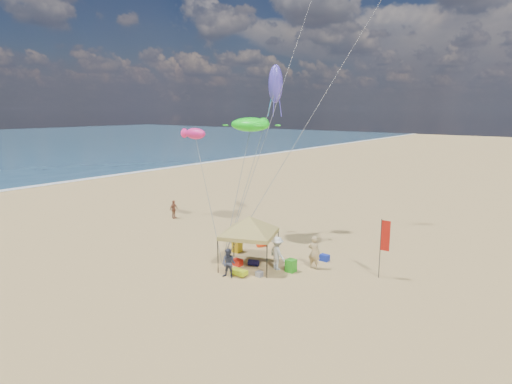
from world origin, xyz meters
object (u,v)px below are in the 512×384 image
chair_green (291,266)px  beach_cart (239,272)px  cooler_red (238,262)px  person_far_a (174,209)px  person_near_c (277,253)px  person_near_b (229,263)px  chair_yellow (237,247)px  cooler_blue (324,258)px  canopy_tent (249,218)px  person_near_a (314,252)px  feather_flag (384,239)px

chair_green → beach_cart: (-1.89, -2.21, -0.15)m
cooler_red → person_far_a: person_far_a is taller
person_near_c → person_far_a: person_near_c is taller
person_near_c → beach_cart: bearing=81.1°
person_near_b → chair_yellow: bearing=110.1°
beach_cart → person_far_a: person_far_a is taller
chair_yellow → cooler_blue: bearing=20.9°
canopy_tent → person_near_c: 2.52m
cooler_red → person_near_a: bearing=31.3°
chair_green → person_near_c: 1.01m
person_far_a → chair_green: bearing=-112.7°
feather_flag → person_far_a: feather_flag is taller
person_near_c → person_far_a: (-13.33, 4.13, -0.18)m
cooler_red → chair_green: 3.14m
beach_cart → person_near_a: bearing=51.8°
canopy_tent → feather_flag: canopy_tent is taller
cooler_blue → chair_yellow: bearing=-159.1°
feather_flag → cooler_blue: bearing=172.3°
cooler_blue → person_near_a: (0.15, -1.50, 0.77)m
canopy_tent → feather_flag: bearing=24.2°
beach_cart → person_near_b: bearing=-113.9°
feather_flag → person_near_b: size_ratio=2.03×
chair_yellow → beach_cart: size_ratio=0.78×
beach_cart → chair_green: bearing=49.5°
cooler_red → person_far_a: (-11.18, 5.04, 0.57)m
feather_flag → cooler_red: 8.23m
person_near_a → beach_cart: bearing=45.4°
person_near_a → person_near_c: bearing=34.3°
canopy_tent → cooler_red: 2.77m
canopy_tent → cooler_blue: size_ratio=9.55×
cooler_red → chair_yellow: bearing=131.2°
canopy_tent → cooler_blue: canopy_tent is taller
feather_flag → person_near_b: (-6.49, -4.93, -1.36)m
chair_yellow → beach_cart: chair_yellow is taller
cooler_red → chair_yellow: chair_yellow is taller
beach_cart → person_near_b: (-0.24, -0.55, 0.60)m
feather_flag → cooler_blue: size_ratio=6.02×
chair_green → person_near_b: size_ratio=0.44×
person_near_c → feather_flag: bearing=-136.1°
feather_flag → person_near_c: bearing=-155.5°
feather_flag → beach_cart: bearing=-144.9°
cooler_red → person_near_b: person_near_b is taller
canopy_tent → person_far_a: size_ratio=3.38×
person_near_c → cooler_blue: bearing=-97.1°
beach_cart → feather_flag: bearing=35.1°
cooler_blue → person_near_a: bearing=-84.4°
feather_flag → cooler_red: (-7.30, -3.26, -1.97)m
canopy_tent → beach_cart: bearing=-73.7°
person_near_c → chair_green: bearing=-148.1°
beach_cart → person_near_b: size_ratio=0.56×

